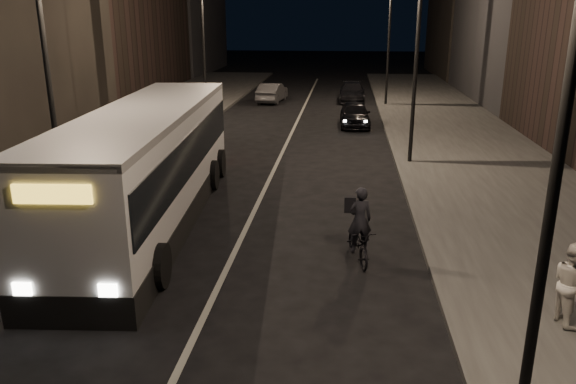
% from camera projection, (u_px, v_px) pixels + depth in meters
% --- Properties ---
extents(ground, '(180.00, 180.00, 0.00)m').
position_uv_depth(ground, '(216.00, 291.00, 12.90)').
color(ground, black).
rests_on(ground, ground).
extents(sidewalk_right, '(7.00, 70.00, 0.16)m').
position_uv_depth(sidewalk_right, '(470.00, 153.00, 25.33)').
color(sidewalk_right, '#373734').
rests_on(sidewalk_right, ground).
extents(sidewalk_left, '(7.00, 70.00, 0.16)m').
position_uv_depth(sidewalk_left, '(108.00, 145.00, 26.98)').
color(sidewalk_left, '#373734').
rests_on(sidewalk_left, ground).
extents(streetlight_right_near, '(1.20, 0.44, 8.12)m').
position_uv_depth(streetlight_right_near, '(549.00, 74.00, 6.97)').
color(streetlight_right_near, black).
rests_on(streetlight_right_near, sidewalk_right).
extents(streetlight_right_mid, '(1.20, 0.44, 8.12)m').
position_uv_depth(streetlight_right_mid, '(411.00, 33.00, 22.14)').
color(streetlight_right_mid, black).
rests_on(streetlight_right_mid, sidewalk_right).
extents(streetlight_right_far, '(1.20, 0.44, 8.12)m').
position_uv_depth(streetlight_right_far, '(386.00, 26.00, 37.32)').
color(streetlight_right_far, black).
rests_on(streetlight_right_far, sidewalk_right).
extents(streetlight_left_near, '(1.20, 0.44, 8.12)m').
position_uv_depth(streetlight_left_near, '(53.00, 41.00, 15.59)').
color(streetlight_left_near, black).
rests_on(streetlight_left_near, sidewalk_left).
extents(streetlight_left_far, '(1.20, 0.44, 8.12)m').
position_uv_depth(streetlight_left_far, '(207.00, 27.00, 32.66)').
color(streetlight_left_far, black).
rests_on(streetlight_left_far, sidewalk_left).
extents(city_bus, '(3.70, 12.98, 3.46)m').
position_uv_depth(city_bus, '(149.00, 161.00, 16.84)').
color(city_bus, silver).
rests_on(city_bus, ground).
extents(cyclist_on_bicycle, '(1.02, 1.87, 2.05)m').
position_uv_depth(cyclist_on_bicycle, '(359.00, 237.00, 14.21)').
color(cyclist_on_bicycle, black).
rests_on(cyclist_on_bicycle, ground).
extents(pedestrian_woman, '(0.78, 0.93, 1.70)m').
position_uv_depth(pedestrian_woman, '(572.00, 283.00, 11.04)').
color(pedestrian_woman, silver).
rests_on(pedestrian_woman, sidewalk_right).
extents(car_near, '(1.76, 4.12, 1.39)m').
position_uv_depth(car_near, '(355.00, 114.00, 31.73)').
color(car_near, black).
rests_on(car_near, ground).
extents(car_mid, '(1.89, 4.32, 1.38)m').
position_uv_depth(car_mid, '(272.00, 93.00, 40.55)').
color(car_mid, '#3D3E40').
rests_on(car_mid, ground).
extents(car_far, '(1.89, 4.61, 1.34)m').
position_uv_depth(car_far, '(352.00, 92.00, 40.88)').
color(car_far, black).
rests_on(car_far, ground).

